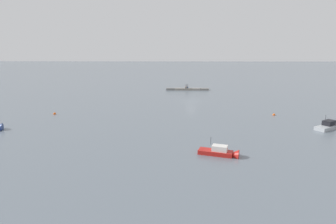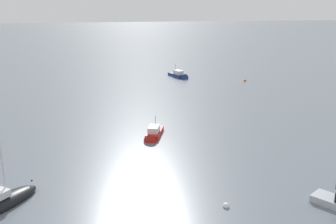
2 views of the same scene
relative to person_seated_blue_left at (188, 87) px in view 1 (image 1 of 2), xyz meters
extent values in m
plane|color=slate|center=(0.04, 20.71, -0.90)|extent=(500.00, 500.00, 0.00)
cube|color=gray|center=(-5.68, -0.09, -0.58)|extent=(2.80, 1.79, 0.65)
cube|color=gray|center=(-2.82, -0.09, -0.58)|extent=(2.80, 1.79, 0.65)
cube|color=gray|center=(0.04, -0.09, -0.58)|extent=(2.80, 1.79, 0.65)
cube|color=gray|center=(2.90, -0.09, -0.58)|extent=(2.80, 1.79, 0.65)
cube|color=slate|center=(5.75, -0.09, -0.58)|extent=(2.80, 1.79, 0.65)
cube|color=#1E2333|center=(0.01, 0.20, -0.17)|extent=(0.38, 0.44, 0.16)
cube|color=navy|center=(0.00, -0.08, 0.01)|extent=(0.41, 0.24, 0.52)
sphere|color=tan|center=(0.00, -0.08, 0.37)|extent=(0.22, 0.22, 0.22)
cube|color=#1E2333|center=(0.57, 0.32, -0.17)|extent=(0.38, 0.44, 0.16)
cube|color=brown|center=(0.56, 0.04, 0.01)|extent=(0.41, 0.24, 0.52)
sphere|color=tan|center=(0.56, 0.04, 0.37)|extent=(0.22, 0.22, 0.22)
cylinder|color=black|center=(0.28, -0.05, 0.27)|extent=(0.02, 0.02, 1.05)
cone|color=black|center=(0.28, -0.05, 0.85)|extent=(1.20, 1.20, 0.21)
sphere|color=black|center=(0.28, -0.05, 0.99)|extent=(0.05, 0.05, 0.05)
cube|color=red|center=(-0.95, 60.36, -0.72)|extent=(4.71, 2.92, 0.74)
cone|color=red|center=(-3.05, 61.05, -0.72)|extent=(1.95, 1.96, 1.56)
cube|color=silver|center=(-1.45, 60.53, 0.02)|extent=(2.23, 1.78, 0.74)
cube|color=#283847|center=(-1.96, 60.69, 0.05)|extent=(0.45, 1.14, 0.52)
cylinder|color=black|center=(-0.32, 60.16, 0.90)|extent=(0.04, 0.04, 1.03)
cube|color=#ADB2B7|center=(-21.83, 47.66, -0.70)|extent=(5.08, 4.38, 0.83)
cone|color=#ADB2B7|center=(-23.84, 46.20, -0.70)|extent=(2.43, 2.43, 1.74)
cube|color=black|center=(-22.31, 47.31, 0.13)|extent=(2.58, 2.40, 0.83)
cube|color=#283847|center=(-22.79, 46.96, 0.17)|extent=(0.85, 1.12, 0.58)
cylinder|color=black|center=(-21.22, 48.09, 1.12)|extent=(0.05, 0.05, 1.16)
sphere|color=#EA5914|center=(29.77, 37.29, -0.81)|extent=(0.56, 0.56, 0.56)
sphere|color=#EA5914|center=(-16.32, 37.25, -0.81)|extent=(0.55, 0.55, 0.55)
camera|label=1|loc=(4.49, 96.08, 12.61)|focal=30.79mm
camera|label=2|loc=(-48.69, 66.69, 15.67)|focal=43.21mm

